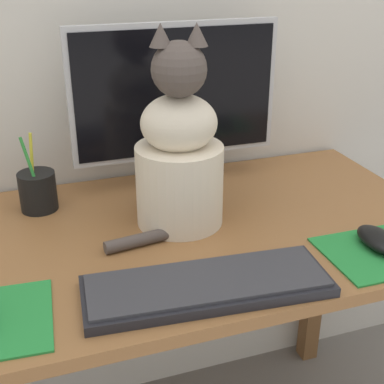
{
  "coord_description": "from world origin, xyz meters",
  "views": [
    {
      "loc": [
        -0.28,
        -0.93,
        1.25
      ],
      "look_at": [
        0.0,
        -0.09,
        0.84
      ],
      "focal_mm": 50.0,
      "sensor_mm": 36.0,
      "label": 1
    }
  ],
  "objects_px": {
    "monitor": "(176,102)",
    "cat": "(179,155)",
    "pen_cup": "(38,191)",
    "keyboard": "(207,285)",
    "computer_mouse_right": "(379,240)"
  },
  "relations": [
    {
      "from": "cat",
      "to": "keyboard",
      "type": "bearing_deg",
      "value": -85.2
    },
    {
      "from": "cat",
      "to": "computer_mouse_right",
      "type": "bearing_deg",
      "value": -22.84
    },
    {
      "from": "monitor",
      "to": "cat",
      "type": "bearing_deg",
      "value": -105.53
    },
    {
      "from": "cat",
      "to": "monitor",
      "type": "bearing_deg",
      "value": 86.42
    },
    {
      "from": "monitor",
      "to": "pen_cup",
      "type": "bearing_deg",
      "value": -175.68
    },
    {
      "from": "computer_mouse_right",
      "to": "monitor",
      "type": "bearing_deg",
      "value": 124.04
    },
    {
      "from": "cat",
      "to": "pen_cup",
      "type": "height_order",
      "value": "cat"
    },
    {
      "from": "monitor",
      "to": "cat",
      "type": "relative_size",
      "value": 1.19
    },
    {
      "from": "keyboard",
      "to": "cat",
      "type": "bearing_deg",
      "value": 87.68
    },
    {
      "from": "monitor",
      "to": "computer_mouse_right",
      "type": "xyz_separation_m",
      "value": [
        0.28,
        -0.41,
        -0.19
      ]
    },
    {
      "from": "pen_cup",
      "to": "keyboard",
      "type": "bearing_deg",
      "value": -59.27
    },
    {
      "from": "computer_mouse_right",
      "to": "pen_cup",
      "type": "height_order",
      "value": "pen_cup"
    },
    {
      "from": "computer_mouse_right",
      "to": "pen_cup",
      "type": "distance_m",
      "value": 0.72
    },
    {
      "from": "keyboard",
      "to": "cat",
      "type": "relative_size",
      "value": 1.05
    },
    {
      "from": "computer_mouse_right",
      "to": "cat",
      "type": "bearing_deg",
      "value": 145.21
    }
  ]
}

